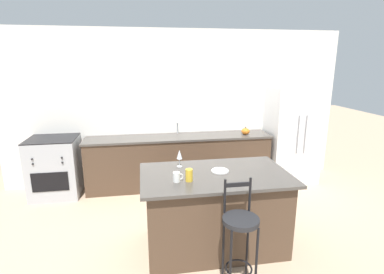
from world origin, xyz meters
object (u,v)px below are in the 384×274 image
(bar_stool_near, at_px, (240,232))
(refrigerator, at_px, (291,135))
(dinner_plate, at_px, (220,171))
(wine_glass, at_px, (179,155))
(oven_range, at_px, (55,167))
(coffee_mug, at_px, (177,177))
(pumpkin_decoration, at_px, (246,131))
(tumbler_cup, at_px, (189,175))

(bar_stool_near, bearing_deg, refrigerator, 54.54)
(dinner_plate, xyz_separation_m, wine_glass, (-0.44, 0.24, 0.14))
(refrigerator, relative_size, oven_range, 1.78)
(oven_range, height_order, wine_glass, wine_glass)
(wine_glass, distance_m, coffee_mug, 0.48)
(refrigerator, xyz_separation_m, pumpkin_decoration, (-0.89, -0.03, 0.10))
(dinner_plate, relative_size, wine_glass, 0.97)
(oven_range, bearing_deg, dinner_plate, -37.17)
(dinner_plate, distance_m, tumbler_cup, 0.46)
(refrigerator, xyz_separation_m, coffee_mug, (-2.33, -1.97, 0.11))
(dinner_plate, relative_size, coffee_mug, 1.83)
(tumbler_cup, bearing_deg, wine_glass, 95.41)
(oven_range, height_order, coffee_mug, coffee_mug)
(bar_stool_near, relative_size, tumbler_cup, 8.28)
(bar_stool_near, distance_m, dinner_plate, 0.86)
(bar_stool_near, relative_size, wine_glass, 5.27)
(wine_glass, bearing_deg, refrigerator, 33.86)
(tumbler_cup, height_order, pumpkin_decoration, tumbler_cup)
(oven_range, distance_m, bar_stool_near, 3.43)
(pumpkin_decoration, bearing_deg, wine_glass, -132.56)
(pumpkin_decoration, bearing_deg, bar_stool_near, -110.16)
(coffee_mug, bearing_deg, oven_range, 132.04)
(wine_glass, relative_size, coffee_mug, 1.89)
(dinner_plate, distance_m, coffee_mug, 0.58)
(wine_glass, height_order, coffee_mug, wine_glass)
(oven_range, relative_size, bar_stool_near, 0.88)
(refrigerator, height_order, coffee_mug, refrigerator)
(tumbler_cup, bearing_deg, oven_range, 134.00)
(dinner_plate, bearing_deg, refrigerator, 44.12)
(bar_stool_near, bearing_deg, wine_glass, 112.66)
(bar_stool_near, relative_size, pumpkin_decoration, 7.66)
(refrigerator, distance_m, pumpkin_decoration, 0.90)
(wine_glass, distance_m, pumpkin_decoration, 2.01)
(refrigerator, distance_m, bar_stool_near, 3.13)
(tumbler_cup, bearing_deg, bar_stool_near, -55.75)
(coffee_mug, xyz_separation_m, tumbler_cup, (0.13, -0.00, 0.01))
(refrigerator, bearing_deg, pumpkin_decoration, -178.11)
(bar_stool_near, xyz_separation_m, pumpkin_decoration, (0.92, 2.51, 0.35))
(refrigerator, bearing_deg, bar_stool_near, -125.46)
(dinner_plate, bearing_deg, tumbler_cup, -150.58)
(dinner_plate, bearing_deg, wine_glass, 151.51)
(wine_glass, bearing_deg, oven_range, 141.01)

